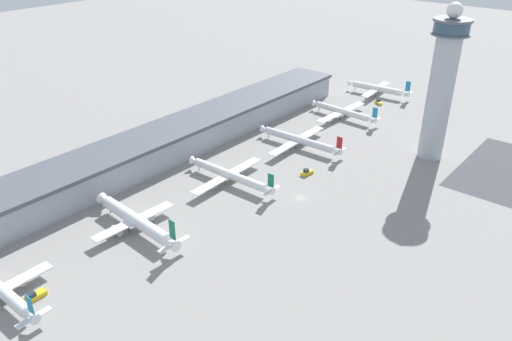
{
  "coord_description": "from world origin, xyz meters",
  "views": [
    {
      "loc": [
        -143.19,
        -95.96,
        101.72
      ],
      "look_at": [
        -4.36,
        19.84,
        7.48
      ],
      "focal_mm": 35.0,
      "sensor_mm": 36.0,
      "label": 1
    }
  ],
  "objects_px": {
    "airplane_gate_alpha": "(1,291)",
    "service_truck_catering": "(307,172)",
    "airplane_gate_bravo": "(136,220)",
    "airplane_gate_charlie": "(230,175)",
    "airplane_gate_foxtrot": "(378,89)",
    "service_truck_baggage": "(379,102)",
    "airplane_gate_delta": "(299,140)",
    "service_truck_fuel": "(34,296)",
    "control_tower": "(442,84)",
    "airplane_gate_echo": "(343,112)"
  },
  "relations": [
    {
      "from": "airplane_gate_alpha",
      "to": "service_truck_catering",
      "type": "bearing_deg",
      "value": -10.75
    },
    {
      "from": "airplane_gate_bravo",
      "to": "airplane_gate_charlie",
      "type": "height_order",
      "value": "airplane_gate_bravo"
    },
    {
      "from": "airplane_gate_bravo",
      "to": "airplane_gate_foxtrot",
      "type": "relative_size",
      "value": 1.14
    },
    {
      "from": "airplane_gate_alpha",
      "to": "service_truck_baggage",
      "type": "bearing_deg",
      "value": -1.17
    },
    {
      "from": "airplane_gate_alpha",
      "to": "airplane_gate_delta",
      "type": "relative_size",
      "value": 0.81
    },
    {
      "from": "airplane_gate_charlie",
      "to": "service_truck_fuel",
      "type": "distance_m",
      "value": 89.4
    },
    {
      "from": "airplane_gate_bravo",
      "to": "service_truck_catering",
      "type": "distance_m",
      "value": 77.7
    },
    {
      "from": "control_tower",
      "to": "service_truck_catering",
      "type": "distance_m",
      "value": 70.11
    },
    {
      "from": "airplane_gate_bravo",
      "to": "airplane_gate_echo",
      "type": "relative_size",
      "value": 1.1
    },
    {
      "from": "airplane_gate_charlie",
      "to": "service_truck_baggage",
      "type": "bearing_deg",
      "value": -0.91
    },
    {
      "from": "service_truck_fuel",
      "to": "service_truck_baggage",
      "type": "distance_m",
      "value": 217.93
    },
    {
      "from": "service_truck_baggage",
      "to": "airplane_gate_delta",
      "type": "bearing_deg",
      "value": 179.66
    },
    {
      "from": "airplane_gate_delta",
      "to": "service_truck_catering",
      "type": "xyz_separation_m",
      "value": [
        -20.7,
        -19.14,
        -2.88
      ]
    },
    {
      "from": "control_tower",
      "to": "airplane_gate_alpha",
      "type": "bearing_deg",
      "value": 161.92
    },
    {
      "from": "control_tower",
      "to": "service_truck_fuel",
      "type": "xyz_separation_m",
      "value": [
        -167.73,
        50.57,
        -33.95
      ]
    },
    {
      "from": "control_tower",
      "to": "airplane_gate_foxtrot",
      "type": "height_order",
      "value": "control_tower"
    },
    {
      "from": "airplane_gate_bravo",
      "to": "service_truck_baggage",
      "type": "xyz_separation_m",
      "value": [
        175.86,
        -3.99,
        -3.18
      ]
    },
    {
      "from": "control_tower",
      "to": "airplane_gate_delta",
      "type": "height_order",
      "value": "control_tower"
    },
    {
      "from": "control_tower",
      "to": "service_truck_catering",
      "type": "xyz_separation_m",
      "value": [
        -51.41,
        33.48,
        -33.92
      ]
    },
    {
      "from": "airplane_gate_foxtrot",
      "to": "airplane_gate_delta",
      "type": "bearing_deg",
      "value": -175.58
    },
    {
      "from": "airplane_gate_echo",
      "to": "service_truck_catering",
      "type": "bearing_deg",
      "value": -161.31
    },
    {
      "from": "airplane_gate_charlie",
      "to": "airplane_gate_foxtrot",
      "type": "bearing_deg",
      "value": 2.3
    },
    {
      "from": "airplane_gate_delta",
      "to": "service_truck_catering",
      "type": "distance_m",
      "value": 28.34
    },
    {
      "from": "control_tower",
      "to": "airplane_gate_charlie",
      "type": "relative_size",
      "value": 1.52
    },
    {
      "from": "airplane_gate_bravo",
      "to": "service_truck_fuel",
      "type": "bearing_deg",
      "value": -172.46
    },
    {
      "from": "airplane_gate_charlie",
      "to": "airplane_gate_delta",
      "type": "height_order",
      "value": "airplane_gate_delta"
    },
    {
      "from": "airplane_gate_alpha",
      "to": "airplane_gate_echo",
      "type": "height_order",
      "value": "airplane_gate_alpha"
    },
    {
      "from": "service_truck_catering",
      "to": "service_truck_fuel",
      "type": "xyz_separation_m",
      "value": [
        -116.31,
        17.09,
        -0.03
      ]
    },
    {
      "from": "airplane_gate_foxtrot",
      "to": "service_truck_fuel",
      "type": "height_order",
      "value": "airplane_gate_foxtrot"
    },
    {
      "from": "airplane_gate_charlie",
      "to": "airplane_gate_bravo",
      "type": "bearing_deg",
      "value": 177.63
    },
    {
      "from": "airplane_gate_charlie",
      "to": "service_truck_catering",
      "type": "relative_size",
      "value": 7.39
    },
    {
      "from": "airplane_gate_echo",
      "to": "service_truck_catering",
      "type": "height_order",
      "value": "airplane_gate_echo"
    },
    {
      "from": "control_tower",
      "to": "airplane_gate_alpha",
      "type": "relative_size",
      "value": 1.85
    },
    {
      "from": "airplane_gate_charlie",
      "to": "service_truck_fuel",
      "type": "relative_size",
      "value": 6.58
    },
    {
      "from": "airplane_gate_echo",
      "to": "airplane_gate_foxtrot",
      "type": "xyz_separation_m",
      "value": [
        46.81,
        3.55,
        0.54
      ]
    },
    {
      "from": "airplane_gate_foxtrot",
      "to": "service_truck_fuel",
      "type": "relative_size",
      "value": 5.77
    },
    {
      "from": "airplane_gate_echo",
      "to": "service_truck_fuel",
      "type": "distance_m",
      "value": 183.95
    },
    {
      "from": "service_truck_fuel",
      "to": "airplane_gate_foxtrot",
      "type": "bearing_deg",
      "value": 2.31
    },
    {
      "from": "service_truck_fuel",
      "to": "service_truck_catering",
      "type": "bearing_deg",
      "value": -8.36
    },
    {
      "from": "service_truck_catering",
      "to": "airplane_gate_alpha",
      "type": "bearing_deg",
      "value": 169.25
    },
    {
      "from": "airplane_gate_delta",
      "to": "airplane_gate_foxtrot",
      "type": "xyz_separation_m",
      "value": [
        93.63,
        7.24,
        0.5
      ]
    },
    {
      "from": "service_truck_baggage",
      "to": "airplane_gate_foxtrot",
      "type": "bearing_deg",
      "value": 31.26
    },
    {
      "from": "airplane_gate_delta",
      "to": "airplane_gate_foxtrot",
      "type": "height_order",
      "value": "airplane_gate_foxtrot"
    },
    {
      "from": "service_truck_catering",
      "to": "service_truck_fuel",
      "type": "height_order",
      "value": "service_truck_catering"
    },
    {
      "from": "airplane_gate_echo",
      "to": "service_truck_baggage",
      "type": "distance_m",
      "value": 34.47
    },
    {
      "from": "airplane_gate_bravo",
      "to": "airplane_gate_charlie",
      "type": "bearing_deg",
      "value": -2.37
    },
    {
      "from": "control_tower",
      "to": "service_truck_fuel",
      "type": "height_order",
      "value": "control_tower"
    },
    {
      "from": "airplane_gate_delta",
      "to": "airplane_gate_echo",
      "type": "distance_m",
      "value": 46.97
    },
    {
      "from": "airplane_gate_echo",
      "to": "service_truck_baggage",
      "type": "xyz_separation_m",
      "value": [
        34.09,
        -4.17,
        -2.9
      ]
    },
    {
      "from": "control_tower",
      "to": "airplane_gate_bravo",
      "type": "distance_m",
      "value": 141.04
    }
  ]
}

